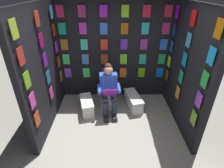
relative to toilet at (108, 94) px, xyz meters
name	(u,v)px	position (x,y,z in m)	size (l,w,h in m)	color
ground_plane	(115,155)	(-0.15, 1.55, -0.33)	(30.00, 30.00, 0.00)	#9E998E
display_wall_back	(114,52)	(-0.15, -0.55, 0.91)	(2.85, 0.14, 2.46)	black
display_wall_left	(187,69)	(-1.57, 0.53, 0.90)	(0.14, 2.05, 2.46)	black
display_wall_right	(43,70)	(1.28, 0.53, 0.90)	(0.14, 2.05, 2.46)	black
toilet	(108,94)	(0.00, 0.00, 0.00)	(0.42, 0.57, 0.77)	white
person_reading	(109,89)	(-0.02, 0.23, 0.27)	(0.55, 0.71, 1.19)	blue
comic_longbox_near	(133,101)	(-0.62, 0.07, -0.16)	(0.44, 0.80, 0.33)	silver
comic_longbox_far	(87,106)	(0.51, 0.27, -0.15)	(0.42, 0.68, 0.35)	white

